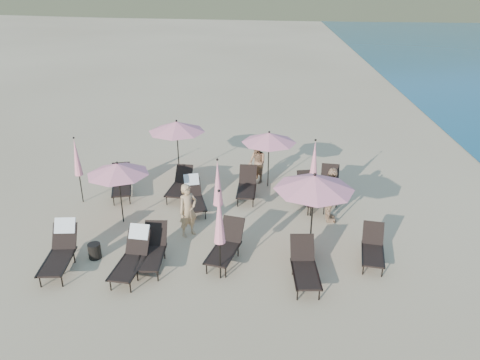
# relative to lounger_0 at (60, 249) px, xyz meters

# --- Properties ---
(ground) EXTENTS (800.00, 800.00, 0.00)m
(ground) POSITION_rel_lounger_0_xyz_m (4.73, 0.17, -0.55)
(ground) COLOR #D6BA8C
(ground) RESTS_ON ground
(lounger_0) EXTENTS (0.83, 1.88, 1.14)m
(lounger_0) POSITION_rel_lounger_0_xyz_m (0.00, 0.00, 0.00)
(lounger_0) COLOR black
(lounger_0) RESTS_ON ground
(lounger_1) EXTENTS (0.71, 1.73, 0.98)m
(lounger_1) POSITION_rel_lounger_0_xyz_m (2.48, 0.25, -0.09)
(lounger_1) COLOR black
(lounger_1) RESTS_ON ground
(lounger_2) EXTENTS (0.84, 1.82, 1.10)m
(lounger_2) POSITION_rel_lounger_0_xyz_m (2.03, -0.13, -0.02)
(lounger_2) COLOR black
(lounger_2) RESTS_ON ground
(lounger_3) EXTENTS (1.08, 1.85, 1.00)m
(lounger_3) POSITION_rel_lounger_0_xyz_m (4.49, 0.57, -0.08)
(lounger_3) COLOR black
(lounger_3) RESTS_ON ground
(lounger_4) EXTENTS (0.76, 1.76, 0.99)m
(lounger_4) POSITION_rel_lounger_0_xyz_m (6.62, -0.31, -0.08)
(lounger_4) COLOR black
(lounger_4) RESTS_ON ground
(lounger_5) EXTENTS (0.86, 1.65, 0.90)m
(lounger_5) POSITION_rel_lounger_0_xyz_m (8.59, 0.73, -0.12)
(lounger_5) COLOR black
(lounger_5) RESTS_ON ground
(lounger_6) EXTENTS (1.07, 1.85, 1.00)m
(lounger_6) POSITION_rel_lounger_0_xyz_m (0.37, 4.58, -0.08)
(lounger_6) COLOR black
(lounger_6) RESTS_ON ground
(lounger_7) EXTENTS (0.84, 1.73, 0.96)m
(lounger_7) POSITION_rel_lounger_0_xyz_m (2.50, 4.63, -0.10)
(lounger_7) COLOR black
(lounger_7) RESTS_ON ground
(lounger_8) EXTENTS (1.03, 1.75, 1.03)m
(lounger_8) POSITION_rel_lounger_0_xyz_m (3.15, 3.65, -0.05)
(lounger_8) COLOR black
(lounger_8) RESTS_ON ground
(lounger_9) EXTENTS (0.70, 1.72, 0.98)m
(lounger_9) POSITION_rel_lounger_0_xyz_m (4.92, 4.65, -0.09)
(lounger_9) COLOR black
(lounger_9) RESTS_ON ground
(lounger_10) EXTENTS (0.95, 1.82, 1.00)m
(lounger_10) POSITION_rel_lounger_0_xyz_m (7.14, 4.19, -0.08)
(lounger_10) COLOR black
(lounger_10) RESTS_ON ground
(lounger_11) EXTENTS (0.89, 1.82, 1.00)m
(lounger_11) POSITION_rel_lounger_0_xyz_m (7.88, 4.83, -0.08)
(lounger_11) COLOR black
(lounger_11) RESTS_ON ground
(umbrella_open_0) EXTENTS (1.96, 1.96, 2.11)m
(umbrella_open_0) POSITION_rel_lounger_0_xyz_m (0.96, 2.60, 1.32)
(umbrella_open_0) COLOR black
(umbrella_open_0) RESTS_ON ground
(umbrella_open_1) EXTENTS (2.27, 2.27, 2.44)m
(umbrella_open_1) POSITION_rel_lounger_0_xyz_m (6.90, 1.22, 1.61)
(umbrella_open_1) COLOR black
(umbrella_open_1) RESTS_ON ground
(umbrella_open_2) EXTENTS (2.18, 2.18, 2.35)m
(umbrella_open_2) POSITION_rel_lounger_0_xyz_m (2.15, 6.37, 1.53)
(umbrella_open_2) COLOR black
(umbrella_open_2) RESTS_ON ground
(umbrella_open_3) EXTENTS (2.03, 2.03, 2.19)m
(umbrella_open_3) POSITION_rel_lounger_0_xyz_m (5.68, 5.67, 1.39)
(umbrella_open_3) COLOR black
(umbrella_open_3) RESTS_ON ground
(umbrella_closed_0) EXTENTS (0.30, 0.30, 2.61)m
(umbrella_closed_0) POSITION_rel_lounger_0_xyz_m (4.41, -0.32, 1.27)
(umbrella_closed_0) COLOR black
(umbrella_closed_0) RESTS_ON ground
(umbrella_closed_1) EXTENTS (0.32, 0.32, 2.71)m
(umbrella_closed_1) POSITION_rel_lounger_0_xyz_m (7.10, 3.33, 1.34)
(umbrella_closed_1) COLOR black
(umbrella_closed_1) RESTS_ON ground
(umbrella_closed_2) EXTENTS (0.28, 0.28, 2.42)m
(umbrella_closed_2) POSITION_rel_lounger_0_xyz_m (-0.88, 3.96, 1.14)
(umbrella_closed_2) COLOR black
(umbrella_closed_2) RESTS_ON ground
(umbrella_closed_3) EXTENTS (0.30, 0.30, 2.58)m
(umbrella_closed_3) POSITION_rel_lounger_0_xyz_m (4.16, 1.82, 1.25)
(umbrella_closed_3) COLOR black
(umbrella_closed_3) RESTS_ON ground
(side_table_0) EXTENTS (0.36, 0.36, 0.45)m
(side_table_0) POSITION_rel_lounger_0_xyz_m (0.76, 0.46, -0.32)
(side_table_0) COLOR black
(side_table_0) RESTS_ON ground
(side_table_1) EXTENTS (0.41, 0.41, 0.48)m
(side_table_1) POSITION_rel_lounger_0_xyz_m (6.76, 0.84, -0.31)
(side_table_1) COLOR black
(side_table_1) RESTS_ON ground
(beachgoer_a) EXTENTS (0.73, 0.71, 1.70)m
(beachgoer_a) POSITION_rel_lounger_0_xyz_m (3.23, 1.89, 0.30)
(beachgoer_a) COLOR tan
(beachgoer_a) RESTS_ON ground
(beachgoer_b) EXTENTS (0.91, 0.97, 1.59)m
(beachgoer_b) POSITION_rel_lounger_0_xyz_m (5.25, 6.02, 0.25)
(beachgoer_b) COLOR #976E4E
(beachgoer_b) RESTS_ON ground
(beachgoer_c) EXTENTS (0.53, 1.12, 1.85)m
(beachgoer_c) POSITION_rel_lounger_0_xyz_m (7.67, 3.03, 0.38)
(beachgoer_c) COLOR tan
(beachgoer_c) RESTS_ON ground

